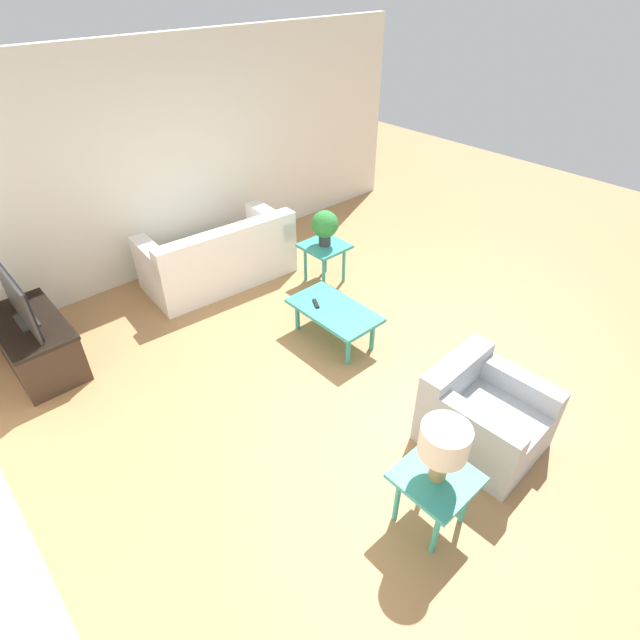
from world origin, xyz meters
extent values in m
plane|color=#A87A4C|center=(0.00, 0.00, 0.00)|extent=(14.00, 14.00, 0.00)
cube|color=silver|center=(3.06, 0.00, 1.35)|extent=(0.12, 7.20, 2.70)
cube|color=white|center=(2.29, 0.05, 0.23)|extent=(1.00, 1.86, 0.46)
cube|color=white|center=(1.95, 0.08, 0.64)|extent=(0.33, 1.81, 0.37)
cube|color=white|center=(2.23, -0.75, 0.57)|extent=(0.89, 0.26, 0.24)
cube|color=white|center=(2.35, 0.85, 0.57)|extent=(0.89, 0.26, 0.24)
cube|color=#A8ADB2|center=(-1.46, -0.12, 0.21)|extent=(0.91, 0.83, 0.42)
cube|color=#A8ADB2|center=(-1.12, -0.11, 0.57)|extent=(0.23, 0.81, 0.29)
cube|color=#A8ADB2|center=(-1.47, 0.20, 0.52)|extent=(0.88, 0.19, 0.19)
cube|color=#A8ADB2|center=(-1.45, -0.44, 0.52)|extent=(0.88, 0.19, 0.19)
cube|color=teal|center=(0.42, -0.18, 0.37)|extent=(0.97, 0.54, 0.04)
cylinder|color=teal|center=(0.02, -0.35, 0.18)|extent=(0.05, 0.05, 0.35)
cylinder|color=teal|center=(0.81, -0.35, 0.18)|extent=(0.05, 0.05, 0.35)
cylinder|color=teal|center=(0.02, 0.00, 0.18)|extent=(0.05, 0.05, 0.35)
cylinder|color=teal|center=(0.81, 0.00, 0.18)|extent=(0.05, 0.05, 0.35)
cube|color=teal|center=(1.35, -0.90, 0.50)|extent=(0.51, 0.51, 0.04)
cylinder|color=teal|center=(1.18, -1.07, 0.24)|extent=(0.04, 0.04, 0.48)
cylinder|color=teal|center=(1.52, -1.07, 0.24)|extent=(0.04, 0.04, 0.48)
cylinder|color=teal|center=(1.18, -0.73, 0.24)|extent=(0.04, 0.04, 0.48)
cylinder|color=teal|center=(1.52, -0.73, 0.24)|extent=(0.04, 0.04, 0.48)
cube|color=teal|center=(-1.61, 0.79, 0.50)|extent=(0.51, 0.51, 0.04)
cylinder|color=teal|center=(-1.78, 0.62, 0.24)|extent=(0.04, 0.04, 0.48)
cylinder|color=teal|center=(-1.44, 0.62, 0.24)|extent=(0.04, 0.04, 0.48)
cylinder|color=teal|center=(-1.78, 0.96, 0.24)|extent=(0.04, 0.04, 0.48)
cylinder|color=teal|center=(-1.44, 0.96, 0.24)|extent=(0.04, 0.04, 0.48)
cube|color=#38281E|center=(2.07, 2.29, 0.27)|extent=(1.10, 0.56, 0.54)
cube|color=black|center=(2.07, 2.29, 0.52)|extent=(1.12, 0.58, 0.04)
cube|color=#2D2D2D|center=(2.07, 2.29, 0.55)|extent=(0.32, 0.16, 0.02)
cube|color=#2D2D2D|center=(2.07, 2.30, 0.81)|extent=(0.95, 0.02, 0.53)
cube|color=black|center=(2.07, 2.29, 0.81)|extent=(0.92, 0.04, 0.50)
cylinder|color=#333338|center=(1.35, -0.90, 0.58)|extent=(0.15, 0.15, 0.13)
sphere|color=#2D7F38|center=(1.35, -0.90, 0.79)|extent=(0.32, 0.32, 0.32)
cylinder|color=#997F4C|center=(-1.61, 0.79, 0.64)|extent=(0.12, 0.12, 0.25)
cylinder|color=beige|center=(-1.61, 0.79, 0.88)|extent=(0.33, 0.33, 0.22)
cube|color=black|center=(0.61, -0.09, 0.40)|extent=(0.16, 0.11, 0.02)
camera|label=1|loc=(-2.63, 2.79, 3.37)|focal=28.00mm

